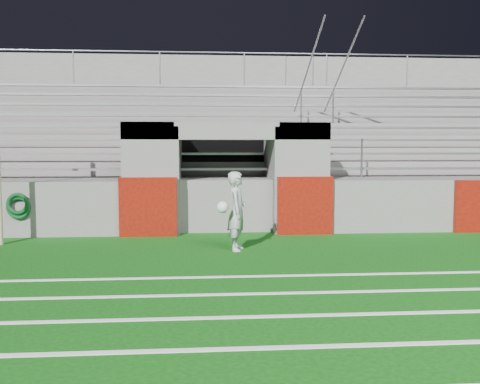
{
  "coord_description": "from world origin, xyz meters",
  "views": [
    {
      "loc": [
        -0.66,
        -9.21,
        2.03
      ],
      "look_at": [
        0.2,
        1.8,
        1.1
      ],
      "focal_mm": 40.0,
      "sensor_mm": 36.0,
      "label": 1
    }
  ],
  "objects": [
    {
      "name": "ground",
      "position": [
        0.0,
        0.0,
        0.0
      ],
      "size": [
        90.0,
        90.0,
        0.0
      ],
      "primitive_type": "plane",
      "color": "#0B470C",
      "rests_on": "ground"
    },
    {
      "name": "stadium_structure",
      "position": [
        0.0,
        7.97,
        1.49
      ],
      "size": [
        26.0,
        8.48,
        5.42
      ],
      "color": "#64625F",
      "rests_on": "ground"
    },
    {
      "name": "goalkeeper_with_ball",
      "position": [
        0.08,
        1.16,
        0.78
      ],
      "size": [
        0.65,
        0.74,
        1.55
      ],
      "color": "#ACB0B6",
      "rests_on": "ground"
    },
    {
      "name": "hose_coil",
      "position": [
        -4.66,
        2.93,
        0.73
      ],
      "size": [
        0.54,
        0.15,
        0.61
      ],
      "color": "#0E461E",
      "rests_on": "ground"
    }
  ]
}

